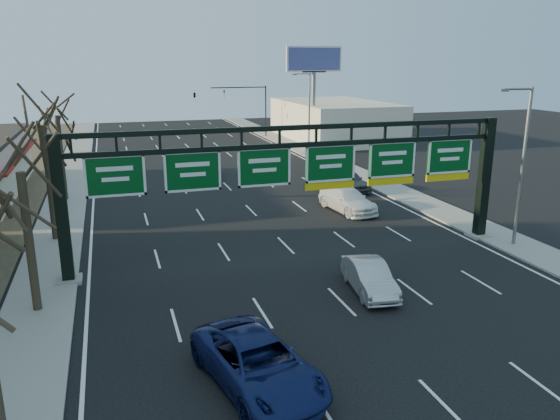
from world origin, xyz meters
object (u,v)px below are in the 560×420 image
object	(u,v)px
sign_gantry	(301,174)
car_white_wagon	(347,200)
car_silver_sedan	(369,277)
car_blue_suv	(258,363)

from	to	relation	value
sign_gantry	car_white_wagon	distance (m)	10.80
sign_gantry	car_white_wagon	bearing A→B (deg)	50.92
car_silver_sedan	car_white_wagon	bearing A→B (deg)	77.21
sign_gantry	car_white_wagon	world-z (taller)	sign_gantry
sign_gantry	car_white_wagon	xyz separation A→B (m)	(6.37, 7.84, -3.83)
car_silver_sedan	car_white_wagon	distance (m)	14.11
car_blue_suv	car_silver_sedan	world-z (taller)	car_blue_suv
sign_gantry	car_silver_sedan	size ratio (longest dim) A/B	5.59
car_blue_suv	car_white_wagon	distance (m)	22.37
sign_gantry	car_blue_suv	xyz separation A→B (m)	(-5.43, -11.17, -3.80)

